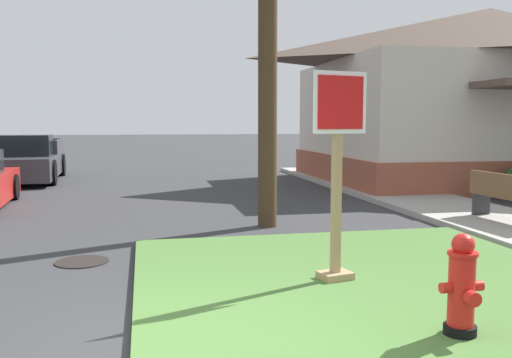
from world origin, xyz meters
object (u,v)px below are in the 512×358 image
at_px(fire_hydrant, 462,287).
at_px(manhole_cover, 82,262).
at_px(street_bench, 508,195).
at_px(stop_sign, 337,181).
at_px(pickup_truck_charcoal, 24,162).

xyz_separation_m(fire_hydrant, manhole_cover, (-3.43, 3.48, -0.48)).
bearing_deg(street_bench, stop_sign, -147.50).
bearing_deg(fire_hydrant, pickup_truck_charcoal, 113.51).
bearing_deg(stop_sign, street_bench, 32.50).
distance_m(stop_sign, street_bench, 4.92).
distance_m(stop_sign, manhole_cover, 3.62).
bearing_deg(pickup_truck_charcoal, fire_hydrant, -66.49).
bearing_deg(stop_sign, fire_hydrant, -75.38).
relative_size(fire_hydrant, street_bench, 0.49).
height_order(stop_sign, street_bench, stop_sign).
height_order(fire_hydrant, stop_sign, stop_sign).
distance_m(fire_hydrant, street_bench, 5.73).
height_order(stop_sign, manhole_cover, stop_sign).
height_order(manhole_cover, street_bench, street_bench).
xyz_separation_m(stop_sign, manhole_cover, (-2.96, 1.70, -1.20)).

